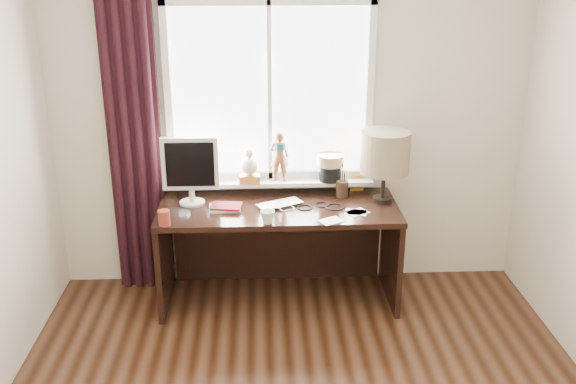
{
  "coord_description": "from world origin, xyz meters",
  "views": [
    {
      "loc": [
        -0.23,
        -2.59,
        2.45
      ],
      "look_at": [
        -0.05,
        1.25,
        1.0
      ],
      "focal_mm": 40.0,
      "sensor_mm": 36.0,
      "label": 1
    }
  ],
  "objects_px": {
    "mug": "(268,217)",
    "desk": "(278,232)",
    "red_cup": "(164,218)",
    "monitor": "(190,167)",
    "table_lamp": "(385,153)",
    "laptop": "(280,204)"
  },
  "relations": [
    {
      "from": "mug",
      "to": "red_cup",
      "type": "relative_size",
      "value": 0.93
    },
    {
      "from": "desk",
      "to": "monitor",
      "type": "height_order",
      "value": "monitor"
    },
    {
      "from": "laptop",
      "to": "red_cup",
      "type": "distance_m",
      "value": 0.83
    },
    {
      "from": "red_cup",
      "to": "laptop",
      "type": "bearing_deg",
      "value": 21.37
    },
    {
      "from": "laptop",
      "to": "red_cup",
      "type": "bearing_deg",
      "value": 175.09
    },
    {
      "from": "laptop",
      "to": "red_cup",
      "type": "height_order",
      "value": "red_cup"
    },
    {
      "from": "red_cup",
      "to": "desk",
      "type": "bearing_deg",
      "value": 27.45
    },
    {
      "from": "red_cup",
      "to": "table_lamp",
      "type": "relative_size",
      "value": 0.2
    },
    {
      "from": "red_cup",
      "to": "desk",
      "type": "height_order",
      "value": "red_cup"
    },
    {
      "from": "mug",
      "to": "desk",
      "type": "relative_size",
      "value": 0.06
    },
    {
      "from": "laptop",
      "to": "red_cup",
      "type": "xyz_separation_m",
      "value": [
        -0.77,
        -0.3,
        0.04
      ]
    },
    {
      "from": "mug",
      "to": "red_cup",
      "type": "height_order",
      "value": "red_cup"
    },
    {
      "from": "desk",
      "to": "table_lamp",
      "type": "xyz_separation_m",
      "value": [
        0.76,
        -0.03,
        0.61
      ]
    },
    {
      "from": "desk",
      "to": "table_lamp",
      "type": "bearing_deg",
      "value": -2.14
    },
    {
      "from": "monitor",
      "to": "red_cup",
      "type": "bearing_deg",
      "value": -111.0
    },
    {
      "from": "laptop",
      "to": "monitor",
      "type": "xyz_separation_m",
      "value": [
        -0.63,
        0.08,
        0.27
      ]
    },
    {
      "from": "red_cup",
      "to": "monitor",
      "type": "distance_m",
      "value": 0.47
    },
    {
      "from": "mug",
      "to": "monitor",
      "type": "relative_size",
      "value": 0.2
    },
    {
      "from": "laptop",
      "to": "mug",
      "type": "bearing_deg",
      "value": -132.94
    },
    {
      "from": "laptop",
      "to": "monitor",
      "type": "bearing_deg",
      "value": 146.42
    },
    {
      "from": "red_cup",
      "to": "table_lamp",
      "type": "xyz_separation_m",
      "value": [
        1.52,
        0.37,
        0.31
      ]
    },
    {
      "from": "laptop",
      "to": "table_lamp",
      "type": "xyz_separation_m",
      "value": [
        0.75,
        0.07,
        0.35
      ]
    }
  ]
}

